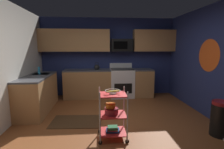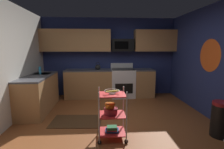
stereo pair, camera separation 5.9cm
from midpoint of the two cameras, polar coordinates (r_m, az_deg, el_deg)
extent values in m
cube|color=brown|center=(3.84, 0.64, -16.56)|extent=(4.40, 4.80, 0.04)
cube|color=navy|center=(5.89, -1.57, 5.78)|extent=(4.52, 0.06, 2.60)
cube|color=silver|center=(3.95, -33.58, 2.62)|extent=(0.06, 4.80, 2.60)
cube|color=navy|center=(4.30, 31.80, 3.19)|extent=(0.06, 4.80, 2.60)
cylinder|color=#E5591E|center=(4.55, 29.12, 5.55)|extent=(0.00, 0.75, 0.75)
cube|color=#B27F4C|center=(5.68, -1.35, -3.11)|extent=(2.89, 0.60, 0.88)
cube|color=#4C4C51|center=(5.60, -1.37, 1.49)|extent=(2.89, 0.60, 0.04)
cube|color=#B27F4C|center=(4.84, -23.69, -6.06)|extent=(0.60, 1.65, 0.88)
cube|color=#4C4C51|center=(4.74, -24.05, -0.68)|extent=(0.60, 1.65, 0.04)
cube|color=#B7BABC|center=(5.11, -22.63, -0.63)|extent=(0.44, 0.36, 0.16)
cube|color=white|center=(5.72, 2.98, -2.84)|extent=(0.76, 0.64, 0.92)
cube|color=black|center=(5.43, 3.43, -4.68)|extent=(0.56, 0.01, 0.32)
cube|color=white|center=(5.92, 2.65, 2.96)|extent=(0.76, 0.06, 0.18)
cube|color=black|center=(5.64, 3.02, 1.84)|extent=(0.72, 0.60, 0.02)
cube|color=#B27F4C|center=(5.73, -12.58, 10.97)|extent=(2.23, 0.33, 0.70)
cube|color=#B27F4C|center=(5.97, 13.47, 10.86)|extent=(1.37, 0.33, 0.70)
cube|color=black|center=(5.70, 2.93, 9.68)|extent=(0.70, 0.38, 0.40)
cube|color=black|center=(5.50, 2.58, 9.70)|extent=(0.44, 0.01, 0.24)
cylinder|color=silver|center=(2.95, -4.59, -14.24)|extent=(0.02, 0.02, 0.88)
cylinder|color=black|center=(3.15, -4.49, -21.62)|extent=(0.07, 0.02, 0.07)
cylinder|color=silver|center=(2.98, 4.57, -13.95)|extent=(0.02, 0.02, 0.88)
cylinder|color=black|center=(3.18, 4.47, -21.27)|extent=(0.07, 0.02, 0.07)
cylinder|color=silver|center=(3.31, -4.62, -11.56)|extent=(0.02, 0.02, 0.88)
cylinder|color=black|center=(3.49, -4.53, -18.34)|extent=(0.07, 0.02, 0.07)
cylinder|color=silver|center=(3.34, 3.47, -11.35)|extent=(0.02, 0.02, 0.88)
cylinder|color=black|center=(3.52, 3.40, -18.08)|extent=(0.07, 0.02, 0.07)
cube|color=red|center=(3.28, -0.28, -18.49)|extent=(0.47, 0.39, 0.02)
cube|color=red|center=(3.14, -0.29, -13.16)|extent=(0.47, 0.39, 0.02)
cube|color=red|center=(3.02, -0.29, -6.65)|extent=(0.47, 0.39, 0.02)
torus|color=silver|center=(3.01, -0.29, -5.39)|extent=(0.27, 0.27, 0.01)
cylinder|color=silver|center=(3.02, -0.29, -6.31)|extent=(0.12, 0.12, 0.02)
ellipsoid|color=yellow|center=(3.03, 0.59, -5.57)|extent=(0.17, 0.09, 0.04)
ellipsoid|color=yellow|center=(2.99, -1.19, -5.76)|extent=(0.17, 0.09, 0.04)
cylinder|color=maroon|center=(3.12, -0.72, -12.10)|extent=(0.24, 0.24, 0.11)
torus|color=maroon|center=(3.10, -0.73, -11.17)|extent=(0.25, 0.25, 0.01)
cylinder|color=orange|center=(3.09, -1.03, -10.32)|extent=(0.17, 0.17, 0.08)
torus|color=orange|center=(3.08, -1.03, -9.65)|extent=(0.18, 0.18, 0.01)
cube|color=#1E4C8C|center=(3.27, -0.28, -18.08)|extent=(0.25, 0.18, 0.03)
cube|color=#B22626|center=(3.26, -0.28, -17.64)|extent=(0.20, 0.19, 0.02)
cube|color=#26723F|center=(3.25, -0.28, -17.25)|extent=(0.18, 0.18, 0.03)
sphere|color=black|center=(5.58, -5.35, 2.38)|extent=(0.18, 0.18, 0.18)
sphere|color=black|center=(5.57, -5.37, 3.27)|extent=(0.03, 0.03, 0.03)
cone|color=black|center=(5.58, -4.52, 2.57)|extent=(0.09, 0.04, 0.06)
torus|color=black|center=(5.57, -5.37, 3.52)|extent=(0.12, 0.01, 0.12)
cylinder|color=#2D8CBF|center=(5.01, -23.41, 1.22)|extent=(0.06, 0.06, 0.20)
cylinder|color=black|center=(3.85, 31.96, -12.75)|extent=(0.34, 0.34, 0.60)
cylinder|color=maroon|center=(3.74, 32.39, -8.02)|extent=(0.33, 0.33, 0.06)
cube|color=#472D19|center=(4.04, -12.12, -14.99)|extent=(1.14, 0.77, 0.01)
camera|label=1|loc=(0.03, -90.45, -0.07)|focal=27.51mm
camera|label=2|loc=(0.03, 89.55, 0.07)|focal=27.51mm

